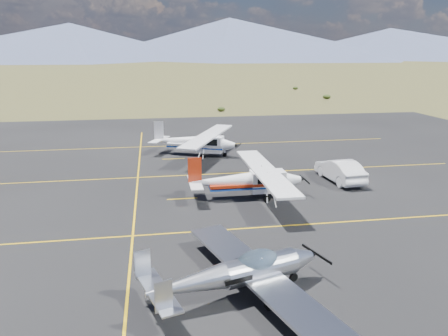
{
  "coord_description": "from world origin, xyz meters",
  "views": [
    {
      "loc": [
        -4.73,
        -19.7,
        9.48
      ],
      "look_at": [
        0.02,
        8.88,
        1.6
      ],
      "focal_mm": 35.0,
      "sensor_mm": 36.0,
      "label": 1
    }
  ],
  "objects_px": {
    "aircraft_cessna": "(248,179)",
    "aircraft_plain": "(196,141)",
    "aircraft_low_wing": "(241,272)",
    "sedan": "(340,170)"
  },
  "relations": [
    {
      "from": "sedan",
      "to": "aircraft_cessna",
      "type": "bearing_deg",
      "value": 14.22
    },
    {
      "from": "aircraft_plain",
      "to": "sedan",
      "type": "distance_m",
      "value": 13.93
    },
    {
      "from": "aircraft_low_wing",
      "to": "aircraft_cessna",
      "type": "height_order",
      "value": "aircraft_cessna"
    },
    {
      "from": "aircraft_cessna",
      "to": "sedan",
      "type": "height_order",
      "value": "aircraft_cessna"
    },
    {
      "from": "aircraft_cessna",
      "to": "aircraft_plain",
      "type": "bearing_deg",
      "value": 99.85
    },
    {
      "from": "aircraft_cessna",
      "to": "aircraft_plain",
      "type": "relative_size",
      "value": 0.99
    },
    {
      "from": "aircraft_plain",
      "to": "sedan",
      "type": "height_order",
      "value": "aircraft_plain"
    },
    {
      "from": "aircraft_low_wing",
      "to": "aircraft_plain",
      "type": "xyz_separation_m",
      "value": [
        0.7,
        24.21,
        0.27
      ]
    },
    {
      "from": "aircraft_low_wing",
      "to": "sedan",
      "type": "height_order",
      "value": "aircraft_low_wing"
    },
    {
      "from": "sedan",
      "to": "aircraft_low_wing",
      "type": "bearing_deg",
      "value": 49.13
    }
  ]
}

